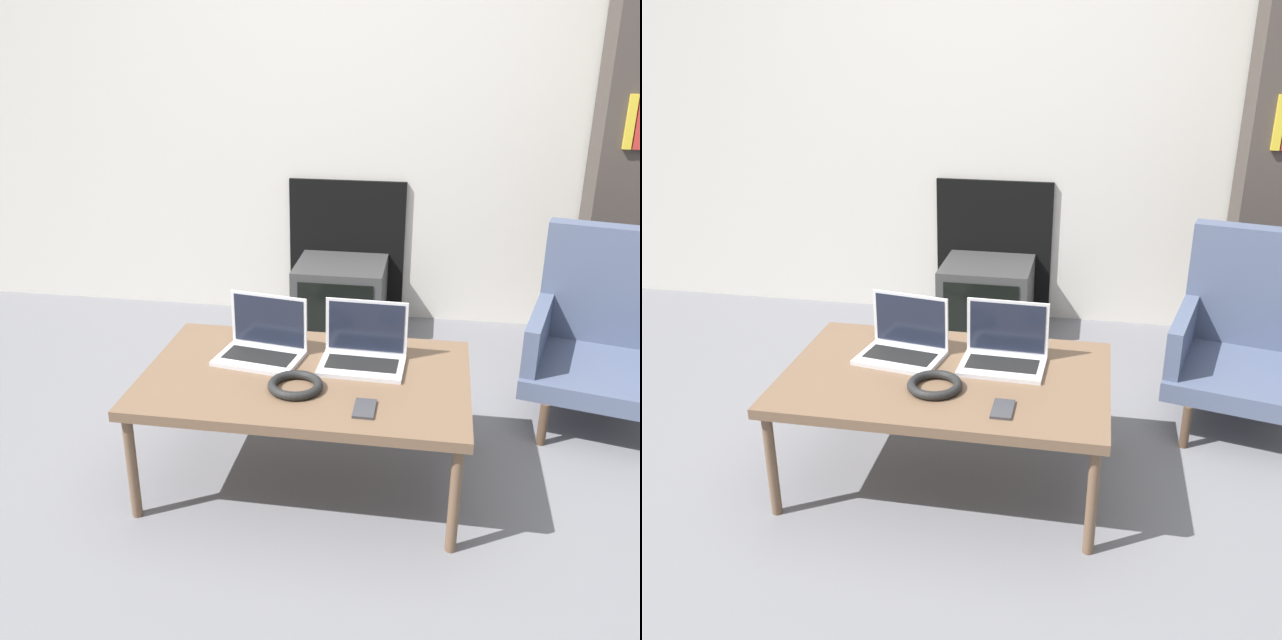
# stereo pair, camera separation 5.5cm
# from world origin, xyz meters

# --- Properties ---
(ground_plane) EXTENTS (14.00, 14.00, 0.00)m
(ground_plane) POSITION_xyz_m (0.00, 0.00, 0.00)
(ground_plane) COLOR slate
(wall_back) EXTENTS (7.00, 0.08, 2.60)m
(wall_back) POSITION_xyz_m (-0.00, 2.03, 1.29)
(wall_back) COLOR beige
(wall_back) RESTS_ON ground_plane
(table) EXTENTS (1.14, 0.74, 0.42)m
(table) POSITION_xyz_m (0.00, 0.36, 0.39)
(table) COLOR brown
(table) RESTS_ON ground_plane
(laptop_left) EXTENTS (0.33, 0.25, 0.22)m
(laptop_left) POSITION_xyz_m (-0.18, 0.48, 0.48)
(laptop_left) COLOR silver
(laptop_left) RESTS_ON table
(laptop_right) EXTENTS (0.31, 0.22, 0.22)m
(laptop_right) POSITION_xyz_m (0.19, 0.48, 0.48)
(laptop_right) COLOR silver
(laptop_right) RESTS_ON table
(headphones) EXTENTS (0.19, 0.19, 0.03)m
(headphones) POSITION_xyz_m (-0.01, 0.24, 0.44)
(headphones) COLOR black
(headphones) RESTS_ON table
(phone) EXTENTS (0.07, 0.12, 0.01)m
(phone) POSITION_xyz_m (0.23, 0.14, 0.43)
(phone) COLOR #333338
(phone) RESTS_ON table
(tv) EXTENTS (0.48, 0.44, 0.38)m
(tv) POSITION_xyz_m (-0.07, 1.76, 0.19)
(tv) COLOR #383838
(tv) RESTS_ON ground_plane
(armchair) EXTENTS (0.66, 0.71, 0.78)m
(armchair) POSITION_xyz_m (1.13, 1.08, 0.37)
(armchair) COLOR #47516B
(armchair) RESTS_ON ground_plane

